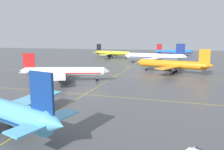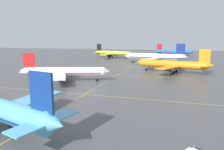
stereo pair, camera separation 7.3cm
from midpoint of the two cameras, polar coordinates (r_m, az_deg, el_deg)
The scene contains 6 objects.
airliner_second_row at distance 77.65m, azimuth -12.83°, elevation 0.86°, with size 32.23×27.54×10.25m.
airliner_third_row at distance 100.09m, azimuth 16.18°, elevation 2.79°, with size 35.05×29.83×11.02m.
airliner_far_left_stand at distance 135.62m, azimuth 11.60°, elevation 4.90°, with size 40.68×34.71×12.66m.
airliner_far_right_stand at distance 174.17m, azimuth 0.13°, elevation 5.95°, with size 35.85×30.60×11.36m.
airliner_distant_taxiway at distance 202.64m, azimuth 16.62°, elevation 6.06°, with size 35.37×30.22×11.24m.
taxiway_markings at distance 74.06m, azimuth -2.03°, elevation -2.07°, with size 156.81×149.91×0.01m.
Camera 2 is at (23.63, -19.47, 14.98)m, focal length 33.47 mm.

